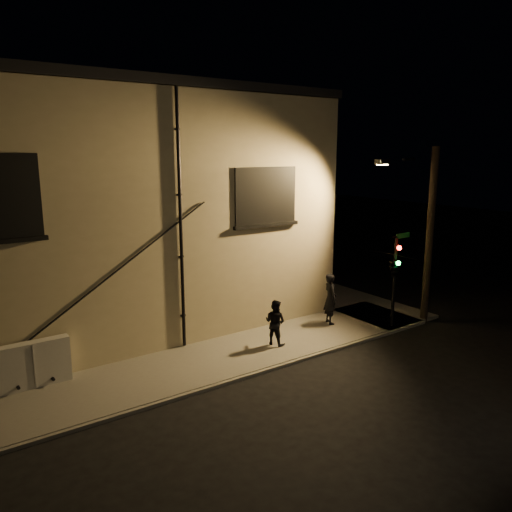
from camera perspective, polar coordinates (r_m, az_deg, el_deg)
ground at (r=15.84m, az=2.76°, el=-12.53°), size 90.00×90.00×0.00m
sidewalk at (r=19.80m, az=-2.25°, el=-7.21°), size 21.00×16.00×0.12m
building at (r=21.30m, az=-18.91°, el=5.51°), size 16.20×12.23×8.80m
utility_cabinet at (r=15.39m, az=-24.15°, el=-11.25°), size 1.98×0.33×1.31m
pedestrian_a at (r=19.08m, az=8.49°, el=-4.83°), size 0.67×0.82×1.95m
pedestrian_b at (r=16.96m, az=2.20°, el=-7.57°), size 0.83×0.92×1.55m
traffic_signal at (r=18.75m, az=15.49°, el=-1.10°), size 1.15×2.02×3.48m
streetlamp_pole at (r=19.95m, az=18.90°, el=2.79°), size 2.01×1.38×6.72m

